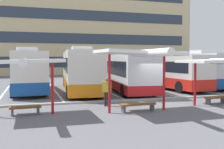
% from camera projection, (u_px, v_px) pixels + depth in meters
% --- Properties ---
extents(ground_plane, '(160.00, 160.00, 0.00)m').
position_uv_depth(ground_plane, '(160.00, 101.00, 18.16)').
color(ground_plane, slate).
extents(terminal_building, '(44.51, 13.01, 19.16)m').
position_uv_depth(terminal_building, '(73.00, 31.00, 53.25)').
color(terminal_building, '#D1BC8C').
rests_on(terminal_building, ground).
extents(coach_bus_0, '(3.22, 10.26, 3.74)m').
position_uv_depth(coach_bus_0, '(26.00, 72.00, 22.99)').
color(coach_bus_0, silver).
rests_on(coach_bus_0, ground).
extents(coach_bus_1, '(3.76, 12.61, 3.80)m').
position_uv_depth(coach_bus_1, '(80.00, 71.00, 23.50)').
color(coach_bus_1, silver).
rests_on(coach_bus_1, ground).
extents(coach_bus_2, '(3.63, 11.39, 3.53)m').
position_uv_depth(coach_bus_2, '(126.00, 72.00, 23.66)').
color(coach_bus_2, silver).
rests_on(coach_bus_2, ground).
extents(coach_bus_3, '(3.44, 10.86, 3.49)m').
position_uv_depth(coach_bus_3, '(166.00, 72.00, 25.78)').
color(coach_bus_3, silver).
rests_on(coach_bus_3, ground).
extents(coach_bus_4, '(3.46, 11.77, 3.68)m').
position_uv_depth(coach_bus_4, '(194.00, 69.00, 28.13)').
color(coach_bus_4, silver).
rests_on(coach_bus_4, ground).
extents(lane_stripe_0, '(0.16, 14.00, 0.01)m').
position_uv_depth(lane_stripe_0, '(4.00, 93.00, 22.22)').
color(lane_stripe_0, white).
rests_on(lane_stripe_0, ground).
extents(lane_stripe_1, '(0.16, 14.00, 0.01)m').
position_uv_depth(lane_stripe_1, '(55.00, 91.00, 23.43)').
color(lane_stripe_1, white).
rests_on(lane_stripe_1, ground).
extents(lane_stripe_2, '(0.16, 14.00, 0.01)m').
position_uv_depth(lane_stripe_2, '(102.00, 89.00, 24.65)').
color(lane_stripe_2, white).
rests_on(lane_stripe_2, ground).
extents(lane_stripe_3, '(0.16, 14.00, 0.01)m').
position_uv_depth(lane_stripe_3, '(144.00, 88.00, 25.87)').
color(lane_stripe_3, white).
rests_on(lane_stripe_3, ground).
extents(lane_stripe_4, '(0.16, 14.00, 0.01)m').
position_uv_depth(lane_stripe_4, '(182.00, 87.00, 27.08)').
color(lane_stripe_4, white).
rests_on(lane_stripe_4, ground).
extents(lane_stripe_5, '(0.16, 14.00, 0.01)m').
position_uv_depth(lane_stripe_5, '(217.00, 85.00, 28.30)').
color(lane_stripe_5, white).
rests_on(lane_stripe_5, ground).
extents(waiting_shelter_0, '(3.67, 4.87, 2.85)m').
position_uv_depth(waiting_shelter_0, '(24.00, 63.00, 12.95)').
color(waiting_shelter_0, red).
rests_on(waiting_shelter_0, ground).
extents(bench_0, '(1.56, 0.53, 0.45)m').
position_uv_depth(bench_0, '(25.00, 109.00, 13.48)').
color(bench_0, brown).
rests_on(bench_0, ground).
extents(waiting_shelter_1, '(4.14, 5.19, 3.30)m').
position_uv_depth(waiting_shelter_1, '(140.00, 54.00, 14.00)').
color(waiting_shelter_1, red).
rests_on(waiting_shelter_1, ground).
extents(bench_1, '(2.01, 0.54, 0.45)m').
position_uv_depth(bench_1, '(138.00, 105.00, 14.35)').
color(bench_1, brown).
rests_on(bench_1, ground).
extents(waiting_shelter_2, '(4.30, 5.10, 2.85)m').
position_uv_depth(waiting_shelter_2, '(222.00, 62.00, 16.28)').
color(waiting_shelter_2, red).
rests_on(waiting_shelter_2, ground).
extents(bench_2, '(1.60, 0.62, 0.45)m').
position_uv_depth(bench_2, '(216.00, 99.00, 16.85)').
color(bench_2, brown).
rests_on(bench_2, ground).
extents(platform_kerb, '(44.00, 0.24, 0.12)m').
position_uv_depth(platform_kerb, '(157.00, 99.00, 18.54)').
color(platform_kerb, '#ADADA8').
rests_on(platform_kerb, ground).
extents(waiting_passenger_1, '(0.53, 0.45, 1.71)m').
position_uv_depth(waiting_passenger_1, '(107.00, 90.00, 15.95)').
color(waiting_passenger_1, black).
rests_on(waiting_passenger_1, ground).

